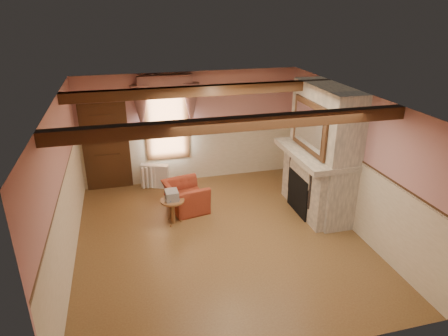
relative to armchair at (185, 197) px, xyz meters
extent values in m
cube|color=brown|center=(0.45, -1.34, -0.31)|extent=(5.50, 6.00, 0.01)
cube|color=silver|center=(0.45, -1.34, 2.49)|extent=(5.50, 6.00, 0.01)
cube|color=tan|center=(0.45, 1.66, 1.09)|extent=(5.50, 0.02, 2.80)
cube|color=tan|center=(0.45, -4.34, 1.09)|extent=(5.50, 0.02, 2.80)
cube|color=tan|center=(-2.30, -1.34, 1.09)|extent=(0.02, 6.00, 2.80)
cube|color=tan|center=(3.20, -1.34, 1.09)|extent=(0.02, 6.00, 2.80)
cube|color=black|center=(2.45, -0.74, 0.14)|extent=(0.20, 0.95, 0.90)
imported|color=maroon|center=(0.00, 0.00, 0.00)|extent=(1.01, 1.11, 0.63)
cylinder|color=brown|center=(-0.36, -0.54, -0.04)|extent=(0.52, 0.52, 0.55)
cube|color=#B7AD8C|center=(-0.36, -0.52, 0.34)|extent=(0.27, 0.33, 0.20)
cube|color=silver|center=(-0.55, 1.36, -0.01)|extent=(0.72, 0.43, 0.60)
imported|color=brown|center=(2.70, -0.95, 1.15)|extent=(0.38, 0.38, 0.09)
cube|color=black|center=(2.70, -0.13, 1.21)|extent=(0.14, 0.24, 0.20)
cylinder|color=gold|center=(2.70, -0.27, 1.25)|extent=(0.11, 0.11, 0.28)
cylinder|color=#A71D14|center=(2.70, -1.10, 1.19)|extent=(0.06, 0.06, 0.16)
cylinder|color=gold|center=(2.70, -0.99, 1.17)|extent=(0.06, 0.06, 0.12)
cube|color=gray|center=(2.88, -0.74, 1.09)|extent=(0.85, 2.00, 2.80)
cube|color=gray|center=(2.70, -0.74, 1.05)|extent=(1.05, 2.05, 0.12)
cube|color=silver|center=(2.51, -0.74, 1.66)|extent=(0.06, 1.44, 1.04)
cube|color=black|center=(-1.65, 1.60, 0.74)|extent=(1.10, 0.10, 2.10)
cube|color=white|center=(-0.15, 1.63, 1.34)|extent=(1.06, 0.08, 2.02)
cube|color=gray|center=(-0.15, 1.54, 1.94)|extent=(1.30, 0.14, 1.40)
cube|color=black|center=(0.45, -2.54, 2.39)|extent=(5.50, 0.18, 0.20)
cube|color=black|center=(0.45, -0.14, 2.39)|extent=(5.50, 0.18, 0.20)
camera|label=1|loc=(-1.16, -7.94, 4.05)|focal=32.00mm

